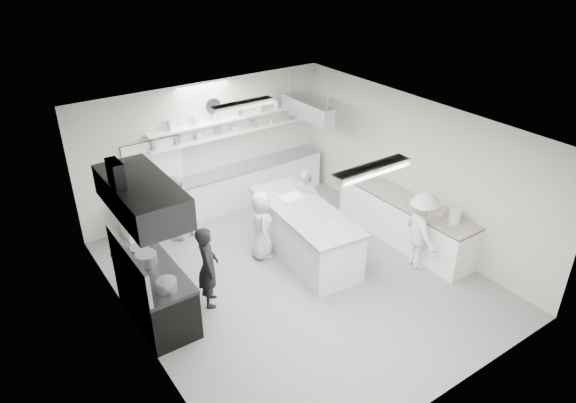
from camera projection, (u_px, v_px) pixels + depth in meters
floor at (296, 277)px, 9.99m from camera, size 6.00×7.00×0.02m
ceiling at (297, 128)px, 8.56m from camera, size 6.00×7.00×0.02m
wall_back at (207, 147)px, 11.81m from camera, size 6.00×0.04×3.00m
wall_front at (453, 316)px, 6.73m from camera, size 6.00×0.04×3.00m
wall_left at (133, 263)px, 7.77m from camera, size 0.04×7.00×3.00m
wall_right at (414, 169)px, 10.78m from camera, size 0.04×7.00×3.00m
stove at (156, 296)px, 8.75m from camera, size 0.80×1.80×0.90m
exhaust_hood at (141, 196)px, 7.86m from camera, size 0.85×2.00×0.50m
back_counter at (228, 190)px, 12.24m from camera, size 5.00×0.60×0.92m
shelf_lower at (236, 132)px, 11.95m from camera, size 4.20×0.26×0.04m
shelf_upper at (236, 118)px, 11.79m from camera, size 4.20×0.26×0.04m
pass_through_window at (153, 163)px, 11.17m from camera, size 1.30×0.04×1.00m
wall_clock at (213, 106)px, 11.44m from camera, size 0.32×0.05×0.32m
right_counter at (404, 220)px, 10.94m from camera, size 0.74×3.30×0.94m
pot_rack at (307, 110)px, 11.64m from camera, size 0.30×1.60×0.40m
light_fixture_front at (372, 169)px, 7.29m from camera, size 1.30×0.25×0.10m
light_fixture_rear at (242, 105)px, 9.90m from camera, size 1.30×0.25×0.10m
prep_island at (304, 233)px, 10.43m from camera, size 1.27×2.81×1.01m
stove_pot at (146, 260)px, 8.67m from camera, size 0.36×0.36×0.25m
cook_stove at (208, 267)px, 8.95m from camera, size 0.56×0.66×1.54m
cook_back at (177, 208)px, 10.90m from camera, size 0.81×0.69×1.46m
cook_island_left at (262, 225)px, 10.31m from camera, size 0.69×0.82×1.42m
cook_island_right at (305, 203)px, 11.03m from camera, size 0.61×0.96×1.52m
cook_right at (421, 231)px, 9.95m from camera, size 0.89×1.17×1.60m
bowl_island_a at (291, 202)px, 10.48m from camera, size 0.30×0.30×0.06m
bowl_island_b at (331, 226)px, 9.63m from camera, size 0.24×0.24×0.06m
bowl_right at (435, 218)px, 10.04m from camera, size 0.25×0.25×0.05m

